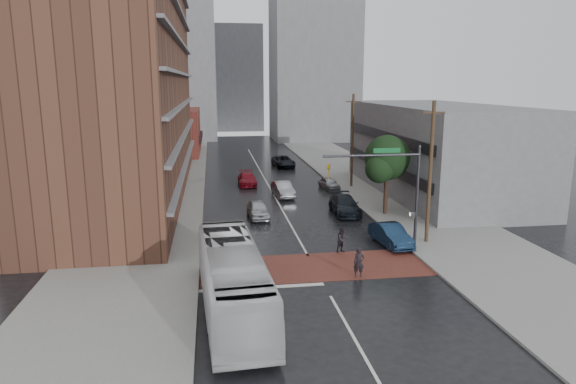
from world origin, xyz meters
TOP-DOWN VIEW (x-y plane):
  - ground at (0.00, 0.00)m, footprint 160.00×160.00m
  - crosswalk at (0.00, 0.50)m, footprint 14.00×5.00m
  - sidewalk_west at (-11.50, 25.00)m, footprint 9.00×90.00m
  - sidewalk_east at (11.50, 25.00)m, footprint 9.00×90.00m
  - apartment_block at (-14.00, 24.00)m, footprint 10.00×44.00m
  - storefront_west at (-12.00, 54.00)m, footprint 8.00×16.00m
  - building_east at (16.50, 20.00)m, footprint 11.00×26.00m
  - distant_tower_west at (-14.00, 78.00)m, footprint 18.00×16.00m
  - distant_tower_east at (14.00, 72.00)m, footprint 16.00×14.00m
  - distant_tower_center at (0.00, 95.00)m, footprint 12.00×10.00m
  - street_tree at (8.52, 12.03)m, footprint 4.20×4.10m
  - signal_mast at (5.85, 2.50)m, footprint 6.50×0.30m
  - utility_pole_near at (8.80, 4.00)m, footprint 1.60×0.26m
  - utility_pole_far at (8.80, 24.00)m, footprint 1.60×0.26m
  - transit_bus at (-5.22, -5.12)m, footprint 3.56×12.19m
  - pedestrian_a at (2.26, -1.50)m, footprint 0.69×0.50m
  - pedestrian_b at (2.42, 3.00)m, footprint 1.05×0.95m
  - car_travel_a at (-2.37, 12.83)m, footprint 1.83×4.23m
  - car_travel_b at (0.82, 20.51)m, footprint 2.03×4.68m
  - car_travel_c at (-2.31, 26.90)m, footprint 1.98×4.78m
  - suv_travel at (3.39, 38.77)m, footprint 2.94×5.52m
  - car_parked_near at (6.16, 4.00)m, footprint 2.04×4.65m
  - car_parked_mid at (5.20, 13.04)m, footprint 2.35×5.39m
  - car_parked_far at (6.23, 23.54)m, footprint 2.00×3.81m

SIDE VIEW (x-z plane):
  - ground at x=0.00m, z-range 0.00..0.00m
  - crosswalk at x=0.00m, z-range 0.00..0.02m
  - sidewalk_west at x=-11.50m, z-range 0.00..0.15m
  - sidewalk_east at x=11.50m, z-range 0.00..0.15m
  - car_parked_far at x=6.23m, z-range 0.00..1.24m
  - car_travel_c at x=-2.31m, z-range 0.00..1.38m
  - car_travel_a at x=-2.37m, z-range 0.00..1.42m
  - suv_travel at x=3.39m, z-range 0.00..1.48m
  - car_parked_near at x=6.16m, z-range 0.00..1.49m
  - car_travel_b at x=0.82m, z-range 0.00..1.50m
  - car_parked_mid at x=5.20m, z-range 0.00..1.54m
  - pedestrian_b at x=2.42m, z-range 0.00..1.75m
  - pedestrian_a at x=2.26m, z-range 0.00..1.77m
  - transit_bus at x=-5.22m, z-range 0.00..3.35m
  - storefront_west at x=-12.00m, z-range 0.00..7.00m
  - building_east at x=16.50m, z-range 0.00..9.00m
  - signal_mast at x=5.85m, z-range 1.13..8.33m
  - street_tree at x=8.52m, z-range 1.28..8.18m
  - utility_pole_near at x=8.80m, z-range 0.14..10.14m
  - utility_pole_far at x=8.80m, z-range 0.14..10.14m
  - distant_tower_center at x=0.00m, z-range 0.00..24.00m
  - apartment_block at x=-14.00m, z-range 0.00..28.00m
  - distant_tower_west at x=-14.00m, z-range 0.00..32.00m
  - distant_tower_east at x=14.00m, z-range 0.00..36.00m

